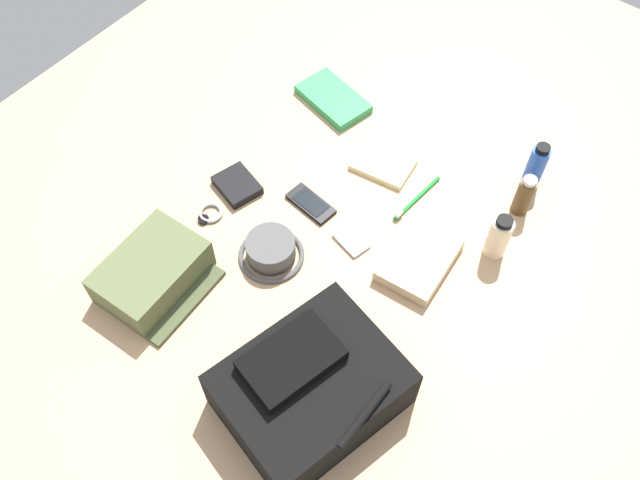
{
  "coord_description": "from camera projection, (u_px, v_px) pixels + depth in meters",
  "views": [
    {
      "loc": [
        0.7,
        0.55,
        1.39
      ],
      "look_at": [
        0.0,
        0.0,
        0.04
      ],
      "focal_mm": 38.44,
      "sensor_mm": 36.0,
      "label": 1
    }
  ],
  "objects": [
    {
      "name": "backpack",
      "position": [
        310.0,
        388.0,
        1.38
      ],
      "size": [
        0.4,
        0.35,
        0.16
      ],
      "color": "black",
      "rests_on": "ground_plane"
    },
    {
      "name": "notepad",
      "position": [
        383.0,
        164.0,
        1.79
      ],
      "size": [
        0.13,
        0.16,
        0.02
      ],
      "primitive_type": "cube",
      "rotation": [
        0.0,
        0.0,
        0.15
      ],
      "color": "beige",
      "rests_on": "ground_plane"
    },
    {
      "name": "cell_phone",
      "position": [
        311.0,
        204.0,
        1.72
      ],
      "size": [
        0.07,
        0.13,
        0.01
      ],
      "color": "black",
      "rests_on": "ground_plane"
    },
    {
      "name": "wallet",
      "position": [
        237.0,
        185.0,
        1.74
      ],
      "size": [
        0.12,
        0.13,
        0.02
      ],
      "primitive_type": "cube",
      "rotation": [
        0.0,
        0.0,
        -0.28
      ],
      "color": "black",
      "rests_on": "ground_plane"
    },
    {
      "name": "deodorant_spray",
      "position": [
        536.0,
        166.0,
        1.71
      ],
      "size": [
        0.05,
        0.05,
        0.14
      ],
      "color": "blue",
      "rests_on": "ground_plane"
    },
    {
      "name": "paperback_novel",
      "position": [
        333.0,
        99.0,
        1.91
      ],
      "size": [
        0.16,
        0.22,
        0.02
      ],
      "color": "#2D934C",
      "rests_on": "ground_plane"
    },
    {
      "name": "wristwatch",
      "position": [
        210.0,
        214.0,
        1.7
      ],
      "size": [
        0.07,
        0.06,
        0.01
      ],
      "color": "#99999E",
      "rests_on": "ground_plane"
    },
    {
      "name": "toothbrush",
      "position": [
        414.0,
        200.0,
        1.72
      ],
      "size": [
        0.18,
        0.03,
        0.02
      ],
      "color": "#198C33",
      "rests_on": "ground_plane"
    },
    {
      "name": "folded_towel",
      "position": [
        419.0,
        259.0,
        1.61
      ],
      "size": [
        0.21,
        0.16,
        0.04
      ],
      "primitive_type": "cube",
      "rotation": [
        0.0,
        0.0,
        0.09
      ],
      "color": "#C6B289",
      "rests_on": "ground_plane"
    },
    {
      "name": "lotion_bottle",
      "position": [
        499.0,
        237.0,
        1.6
      ],
      "size": [
        0.05,
        0.05,
        0.13
      ],
      "color": "beige",
      "rests_on": "ground_plane"
    },
    {
      "name": "cologne_bottle",
      "position": [
        524.0,
        196.0,
        1.67
      ],
      "size": [
        0.04,
        0.04,
        0.12
      ],
      "color": "#473319",
      "rests_on": "ground_plane"
    },
    {
      "name": "bucket_hat",
      "position": [
        271.0,
        250.0,
        1.62
      ],
      "size": [
        0.16,
        0.16,
        0.06
      ],
      "color": "#515151",
      "rests_on": "ground_plane"
    },
    {
      "name": "ground_plane",
      "position": [
        320.0,
        252.0,
        1.66
      ],
      "size": [
        2.64,
        2.02,
        0.02
      ],
      "primitive_type": "cube",
      "color": "tan",
      "rests_on": "ground"
    },
    {
      "name": "toiletry_pouch",
      "position": [
        153.0,
        273.0,
        1.56
      ],
      "size": [
        0.25,
        0.22,
        0.09
      ],
      "color": "#56603D",
      "rests_on": "ground_plane"
    },
    {
      "name": "media_player",
      "position": [
        351.0,
        241.0,
        1.66
      ],
      "size": [
        0.07,
        0.09,
        0.01
      ],
      "color": "#B7B7BC",
      "rests_on": "ground_plane"
    }
  ]
}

